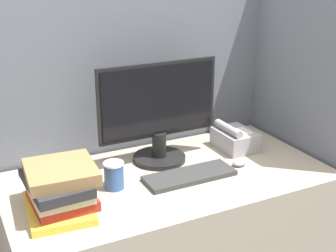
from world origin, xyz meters
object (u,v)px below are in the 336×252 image
object	(u,v)px
mouse	(239,163)
desk_telephone	(235,139)
keyboard	(190,176)
coffee_cup	(114,175)
book_stack	(59,189)
monitor	(159,115)

from	to	relation	value
mouse	desk_telephone	xyz separation A→B (m)	(0.09, 0.16, 0.04)
keyboard	coffee_cup	size ratio (longest dim) A/B	3.47
book_stack	desk_telephone	xyz separation A→B (m)	(0.85, 0.18, -0.03)
mouse	desk_telephone	distance (m)	0.19
monitor	keyboard	bearing A→B (deg)	-80.79
coffee_cup	desk_telephone	bearing A→B (deg)	10.24
desk_telephone	keyboard	bearing A→B (deg)	-152.89
mouse	coffee_cup	bearing A→B (deg)	174.68
monitor	desk_telephone	size ratio (longest dim) A/B	2.72
monitor	coffee_cup	bearing A→B (deg)	-149.50
monitor	coffee_cup	distance (m)	0.34
keyboard	book_stack	xyz separation A→B (m)	(-0.52, -0.01, 0.07)
coffee_cup	desk_telephone	world-z (taller)	desk_telephone
keyboard	coffee_cup	world-z (taller)	coffee_cup
mouse	keyboard	bearing A→B (deg)	-178.91
mouse	book_stack	world-z (taller)	book_stack
book_stack	mouse	bearing A→B (deg)	1.19
mouse	coffee_cup	distance (m)	0.55
mouse	coffee_cup	xyz separation A→B (m)	(-0.54, 0.05, 0.04)
keyboard	coffee_cup	xyz separation A→B (m)	(-0.30, 0.06, 0.04)
monitor	coffee_cup	size ratio (longest dim) A/B	4.97
mouse	coffee_cup	world-z (taller)	coffee_cup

